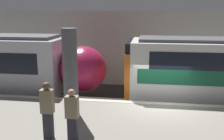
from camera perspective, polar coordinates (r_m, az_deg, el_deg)
ground_plane at (r=11.89m, az=10.40°, el=-11.55°), size 120.00×120.00×0.00m
station_rear_barrier at (r=17.06m, az=10.08°, el=4.42°), size 50.00×0.15×4.87m
support_pillar_near at (r=9.74m, az=-9.04°, el=-0.56°), size 0.55×0.55×3.24m
person_waiting at (r=8.21m, az=-13.87°, el=-8.21°), size 0.38×0.24×1.80m
person_walking at (r=7.91m, az=-8.66°, el=-9.52°), size 0.38×0.24×1.64m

